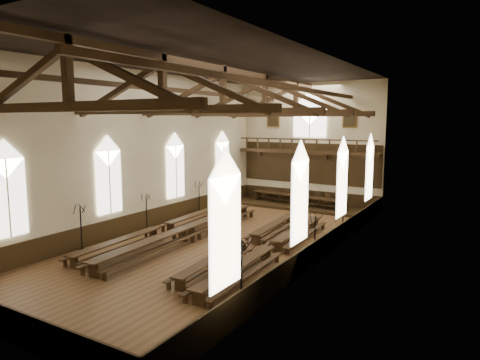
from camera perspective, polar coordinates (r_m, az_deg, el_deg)
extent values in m
plane|color=brown|center=(24.90, -2.17, -8.22)|extent=(26.00, 26.00, 0.00)
plane|color=beige|center=(35.59, 9.26, 4.71)|extent=(12.00, 0.00, 12.00)
plane|color=beige|center=(27.71, -12.72, 3.75)|extent=(0.00, 26.00, 26.00)
plane|color=beige|center=(21.35, 11.43, 2.61)|extent=(0.00, 26.00, 26.00)
plane|color=black|center=(24.12, -2.30, 15.25)|extent=(26.00, 26.00, 0.00)
cube|color=#30210E|center=(36.06, 9.08, -2.29)|extent=(11.90, 0.08, 1.20)
cube|color=#30210E|center=(16.11, -29.22, -16.19)|extent=(11.90, 0.08, 1.20)
cube|color=#30210E|center=(28.33, -12.40, -5.16)|extent=(0.08, 25.90, 1.20)
cube|color=#30210E|center=(22.19, 11.01, -8.77)|extent=(0.08, 25.90, 1.20)
cube|color=white|center=(22.20, -28.56, -2.17)|extent=(0.05, 1.80, 3.60)
cube|color=white|center=(21.98, -28.87, 2.46)|extent=(0.05, 1.80, 1.80)
cylinder|color=beige|center=(22.16, -28.51, -2.18)|extent=(0.08, 0.08, 3.60)
cube|color=white|center=(25.72, -17.04, -0.30)|extent=(0.05, 1.80, 3.60)
cube|color=white|center=(25.54, -17.21, 3.70)|extent=(0.05, 1.80, 1.80)
cylinder|color=beige|center=(25.69, -16.98, -0.30)|extent=(0.08, 0.08, 3.60)
cube|color=white|center=(30.04, -8.56, 1.09)|extent=(0.05, 1.80, 3.60)
cube|color=white|center=(29.88, -8.63, 4.52)|extent=(0.05, 1.80, 1.80)
cylinder|color=beige|center=(30.01, -8.50, 1.09)|extent=(0.08, 0.08, 3.60)
cube|color=white|center=(34.86, -2.31, 2.10)|extent=(0.05, 1.80, 3.60)
cube|color=white|center=(34.73, -2.33, 5.06)|extent=(0.05, 1.80, 1.80)
cylinder|color=beige|center=(34.84, -2.26, 2.10)|extent=(0.08, 0.08, 3.60)
cube|color=white|center=(13.62, -1.95, -7.03)|extent=(0.05, 1.80, 3.60)
cube|color=white|center=(13.27, -1.99, 0.51)|extent=(0.05, 1.80, 1.80)
cylinder|color=beige|center=(13.64, -2.10, -7.00)|extent=(0.08, 0.08, 3.60)
cube|color=white|center=(18.82, 7.97, -2.92)|extent=(0.05, 1.80, 3.60)
cube|color=white|center=(18.57, 8.07, 2.54)|extent=(0.05, 1.80, 1.80)
cylinder|color=beige|center=(18.84, 7.85, -2.91)|extent=(0.08, 0.08, 3.60)
cube|color=white|center=(24.40, 13.44, -0.59)|extent=(0.05, 1.80, 3.60)
cube|color=white|center=(24.20, 13.58, 3.62)|extent=(0.05, 1.80, 1.80)
cylinder|color=beige|center=(24.41, 13.35, -0.59)|extent=(0.08, 0.08, 3.60)
cube|color=white|center=(30.13, 16.86, 0.86)|extent=(0.05, 1.80, 3.60)
cube|color=white|center=(29.98, 16.99, 4.28)|extent=(0.05, 1.80, 1.80)
cylinder|color=beige|center=(30.14, 16.78, 0.87)|extent=(0.08, 0.08, 3.60)
cube|color=white|center=(35.45, 9.27, 7.61)|extent=(2.80, 0.05, 2.40)
cube|color=white|center=(35.46, 9.31, 9.55)|extent=(2.80, 0.05, 2.80)
cylinder|color=beige|center=(35.41, 9.24, 7.61)|extent=(0.10, 0.10, 2.40)
cube|color=#382111|center=(35.03, 8.85, 3.68)|extent=(11.80, 1.20, 0.20)
cube|color=#30210E|center=(35.65, 9.17, 2.22)|extent=(11.80, 0.10, 3.30)
cube|color=#382111|center=(34.47, 8.55, 5.37)|extent=(11.60, 0.12, 0.10)
cube|color=#382111|center=(34.52, 8.52, 3.88)|extent=(11.60, 0.12, 0.10)
cube|color=#382111|center=(37.30, 2.64, 3.64)|extent=(0.35, 0.40, 0.50)
cube|color=#382111|center=(35.99, 6.86, 3.43)|extent=(0.35, 0.40, 0.50)
cube|color=#382111|center=(34.89, 11.38, 3.20)|extent=(0.35, 0.40, 0.50)
cube|color=#382111|center=(34.02, 16.15, 2.92)|extent=(0.35, 0.40, 0.50)
cube|color=brown|center=(36.80, 4.45, 8.16)|extent=(1.15, 0.06, 1.45)
cube|color=black|center=(36.76, 4.42, 8.16)|extent=(0.95, 0.04, 1.25)
cube|color=brown|center=(34.38, 14.45, 7.96)|extent=(1.15, 0.06, 1.45)
cube|color=black|center=(34.34, 14.44, 7.96)|extent=(0.95, 0.04, 1.25)
cube|color=#382111|center=(16.47, -21.82, 9.06)|extent=(11.70, 0.35, 0.35)
cube|color=#382111|center=(16.56, -22.05, 13.55)|extent=(0.30, 0.30, 2.40)
cube|color=#382111|center=(18.87, -27.41, 11.26)|extent=(5.44, 0.26, 2.40)
cube|color=#382111|center=(14.36, -14.79, 13.21)|extent=(5.44, 0.26, 2.40)
cube|color=#382111|center=(19.92, -10.22, 9.19)|extent=(11.70, 0.35, 0.35)
cube|color=#382111|center=(19.99, -10.31, 12.91)|extent=(0.30, 0.30, 2.40)
cube|color=#382111|center=(21.95, -16.08, 11.23)|extent=(5.44, 0.26, 2.40)
cube|color=#382111|center=(18.22, -3.26, 12.27)|extent=(5.44, 0.26, 2.40)
cube|color=#382111|center=(23.93, -2.26, 9.06)|extent=(11.70, 0.35, 0.35)
cube|color=#382111|center=(23.99, -2.28, 12.17)|extent=(0.30, 0.30, 2.40)
cube|color=#382111|center=(25.64, -7.78, 10.93)|extent=(5.44, 0.26, 2.40)
cube|color=#382111|center=(22.53, 4.00, 11.42)|extent=(5.44, 0.26, 2.40)
cube|color=#382111|center=(28.25, 3.33, 8.87)|extent=(11.70, 0.35, 0.35)
cube|color=#382111|center=(28.31, 3.35, 11.50)|extent=(0.30, 0.30, 2.40)
cube|color=#382111|center=(29.72, -1.68, 10.57)|extent=(5.44, 0.26, 2.40)
cube|color=#382111|center=(27.08, 8.86, 10.74)|extent=(5.44, 0.26, 2.40)
cube|color=#382111|center=(32.77, 7.41, 8.68)|extent=(11.70, 0.35, 0.35)
cube|color=#382111|center=(32.82, 7.45, 10.95)|extent=(0.30, 0.30, 2.40)
cube|color=#382111|center=(34.04, 2.91, 10.22)|extent=(5.44, 0.26, 2.40)
cube|color=#382111|center=(31.76, 12.29, 10.22)|extent=(5.44, 0.26, 2.40)
cube|color=#382111|center=(25.97, -8.65, 11.76)|extent=(0.25, 25.70, 0.25)
cube|color=#382111|center=(22.35, 5.14, 12.46)|extent=(0.25, 25.70, 0.25)
cube|color=#382111|center=(24.09, -2.29, 14.54)|extent=(0.30, 25.70, 0.30)
cube|color=#382111|center=(23.80, -16.30, -7.69)|extent=(0.93, 6.38, 0.07)
cube|color=#382111|center=(22.14, -21.76, -10.04)|extent=(0.54, 0.10, 0.61)
cube|color=#382111|center=(25.84, -11.60, -7.08)|extent=(0.54, 0.10, 0.61)
cube|color=#382111|center=(23.91, -16.26, -8.65)|extent=(0.33, 5.63, 0.07)
cube|color=#382111|center=(24.26, -17.24, -8.08)|extent=(0.54, 6.37, 0.05)
cube|color=#382111|center=(22.57, -22.77, -10.09)|extent=(0.21, 0.07, 0.35)
cube|color=#382111|center=(26.26, -12.48, -7.15)|extent=(0.21, 0.07, 0.35)
cube|color=#382111|center=(23.49, -15.28, -8.52)|extent=(0.54, 6.37, 0.05)
cube|color=#382111|center=(21.74, -20.86, -10.67)|extent=(0.21, 0.07, 0.35)
cube|color=#382111|center=(25.56, -10.54, -7.51)|extent=(0.21, 0.07, 0.35)
cube|color=#382111|center=(29.17, -5.60, -4.55)|extent=(0.93, 6.38, 0.07)
cube|color=#382111|center=(27.06, -9.20, -6.34)|extent=(0.54, 0.10, 0.61)
cube|color=#382111|center=(31.54, -2.51, -4.21)|extent=(0.54, 0.10, 0.61)
cube|color=#382111|center=(29.26, -5.59, -5.35)|extent=(0.33, 5.63, 0.07)
cube|color=#382111|center=(29.54, -6.51, -4.93)|extent=(0.54, 6.37, 0.05)
cube|color=#382111|center=(27.40, -10.20, -6.46)|extent=(0.21, 0.07, 0.35)
cube|color=#382111|center=(31.89, -3.34, -4.31)|extent=(0.21, 0.07, 0.35)
cube|color=#382111|center=(28.93, -4.66, -5.18)|extent=(0.54, 6.37, 0.05)
cube|color=#382111|center=(26.73, -8.29, -6.78)|extent=(0.21, 0.07, 0.35)
cube|color=#382111|center=(31.33, -1.57, -4.52)|extent=(0.21, 0.07, 0.35)
cube|color=#382111|center=(22.61, -12.98, -8.12)|extent=(1.05, 7.41, 0.08)
cube|color=#382111|center=(20.58, -19.45, -11.14)|extent=(0.63, 0.11, 0.71)
cube|color=#382111|center=(25.12, -7.68, -7.31)|extent=(0.63, 0.11, 0.71)
cube|color=#382111|center=(22.75, -12.94, -9.30)|extent=(0.36, 6.54, 0.08)
cube|color=#382111|center=(23.12, -14.19, -8.59)|extent=(0.60, 7.39, 0.06)
cube|color=#382111|center=(21.06, -20.77, -11.19)|extent=(0.24, 0.08, 0.41)
cube|color=#382111|center=(25.58, -8.80, -7.40)|extent=(0.24, 0.08, 0.41)
cube|color=#382111|center=(22.29, -11.67, -9.14)|extent=(0.60, 7.39, 0.06)
cube|color=#382111|center=(20.14, -18.27, -11.96)|extent=(0.24, 0.08, 0.41)
cube|color=#382111|center=(24.84, -6.37, -7.82)|extent=(0.24, 0.08, 0.41)
cube|color=#382111|center=(28.24, -2.54, -4.72)|extent=(1.05, 7.41, 0.08)
cube|color=#382111|center=(25.70, -6.63, -6.94)|extent=(0.63, 0.11, 0.71)
cube|color=#382111|center=(31.09, 0.83, -4.29)|extent=(0.63, 0.11, 0.71)
cube|color=#382111|center=(28.35, -2.53, -5.68)|extent=(0.36, 6.54, 0.08)
cube|color=#382111|center=(28.64, -3.66, -5.18)|extent=(0.60, 7.39, 0.06)
cube|color=#382111|center=(26.07, -7.88, -7.09)|extent=(0.24, 0.08, 0.41)
cube|color=#382111|center=(31.46, -0.18, -4.41)|extent=(0.24, 0.08, 0.41)
cube|color=#382111|center=(27.98, -1.38, -5.47)|extent=(0.60, 7.39, 0.06)
cube|color=#382111|center=(25.34, -5.47, -7.49)|extent=(0.24, 0.08, 0.41)
cube|color=#382111|center=(30.87, 1.96, -4.66)|extent=(0.24, 0.08, 0.41)
cube|color=#382111|center=(20.34, -4.11, -10.12)|extent=(1.06, 6.21, 0.07)
cube|color=#382111|center=(18.37, -9.19, -13.31)|extent=(0.53, 0.11, 0.59)
cube|color=#382111|center=(22.66, -0.03, -9.07)|extent=(0.53, 0.11, 0.59)
cube|color=#382111|center=(20.46, -4.09, -11.20)|extent=(0.46, 5.46, 0.07)
cube|color=#382111|center=(20.69, -5.42, -10.56)|extent=(0.69, 6.18, 0.05)
cube|color=#382111|center=(18.69, -10.67, -13.37)|extent=(0.20, 0.08, 0.34)
cube|color=#382111|center=(22.98, -1.21, -9.16)|extent=(0.20, 0.08, 0.34)
cube|color=#382111|center=(20.16, -2.74, -11.04)|extent=(0.69, 6.18, 0.05)
cube|color=#382111|center=(18.09, -7.82, -14.04)|extent=(0.20, 0.08, 0.34)
cube|color=#382111|center=(22.51, 1.29, -9.52)|extent=(0.20, 0.08, 0.34)
cube|color=#382111|center=(26.51, 5.11, -5.85)|extent=(1.06, 6.21, 0.07)
cube|color=#382111|center=(24.20, 2.22, -7.97)|extent=(0.53, 0.11, 0.59)
cube|color=#382111|center=(29.05, 7.49, -5.34)|extent=(0.53, 0.11, 0.59)
cube|color=#382111|center=(26.61, 5.10, -6.70)|extent=(0.46, 5.46, 0.07)
cube|color=#382111|center=(26.77, 4.01, -6.26)|extent=(0.69, 6.18, 0.05)
cube|color=#382111|center=(24.42, 0.99, -8.12)|extent=(0.20, 0.08, 0.34)
cube|color=#382111|center=(29.30, 6.50, -5.46)|extent=(0.20, 0.08, 0.34)
cube|color=#382111|center=(26.38, 6.21, -6.50)|extent=(0.69, 6.18, 0.05)
cube|color=#382111|center=(23.98, 3.37, -8.43)|extent=(0.20, 0.08, 0.34)
cube|color=#382111|center=(28.95, 8.54, -5.65)|extent=(0.20, 0.08, 0.34)
cube|color=#382111|center=(19.01, -0.85, -11.27)|extent=(0.94, 6.62, 0.08)
cube|color=#382111|center=(16.85, -6.33, -15.19)|extent=(0.56, 0.10, 0.63)
cube|color=#382111|center=(21.57, 3.35, -9.92)|extent=(0.56, 0.10, 0.63)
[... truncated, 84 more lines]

